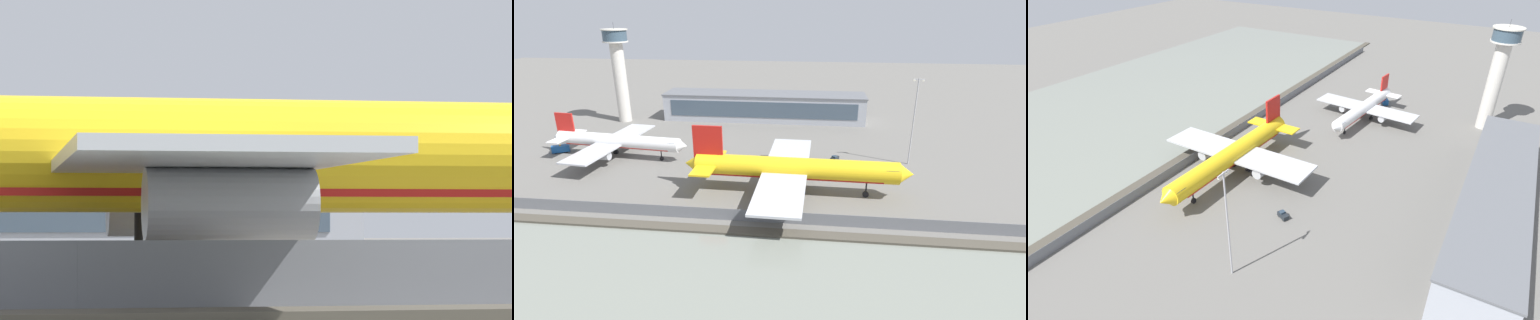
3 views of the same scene
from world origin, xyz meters
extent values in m
plane|color=#66635E|center=(0.00, 0.00, 0.00)|extent=(500.00, 500.00, 0.00)
cube|color=#474238|center=(0.00, -20.50, 0.25)|extent=(320.00, 3.00, 0.50)
cube|color=slate|center=(0.00, -16.00, 1.39)|extent=(280.00, 0.08, 2.78)
cylinder|color=slate|center=(0.00, -16.00, 1.39)|extent=(0.10, 0.10, 2.78)
cylinder|color=yellow|center=(7.77, -0.84, 6.59)|extent=(49.32, 6.50, 5.38)
cone|color=yellow|center=(33.85, -1.43, 6.59)|extent=(3.61, 5.19, 5.11)
cone|color=yellow|center=(-18.31, -0.24, 6.59)|extent=(3.61, 4.92, 4.84)
cube|color=#232D3D|center=(30.40, -1.35, 7.27)|extent=(3.06, 4.64, 1.61)
cube|color=red|center=(7.77, -0.84, 5.11)|extent=(41.92, 5.25, 0.97)
cube|color=#B7BABF|center=(5.57, 11.03, 5.92)|extent=(11.36, 23.86, 0.54)
cube|color=#B7BABF|center=(5.04, -12.59, 5.92)|extent=(11.36, 23.86, 0.54)
cylinder|color=#B7BABF|center=(7.01, 9.11, 4.17)|extent=(6.96, 3.12, 2.96)
cylinder|color=#B7BABF|center=(6.56, -10.73, 4.17)|extent=(6.96, 3.12, 2.96)
cube|color=red|center=(-13.88, -0.35, 11.98)|extent=(7.39, 0.81, 9.15)
cube|color=yellow|center=(-13.78, 3.98, 7.00)|extent=(5.12, 8.77, 0.43)
cube|color=yellow|center=(-13.98, -4.67, 7.00)|extent=(5.12, 8.77, 0.43)
cylinder|color=black|center=(24.99, -1.23, 2.33)|extent=(0.38, 0.38, 3.15)
cylinder|color=black|center=(24.99, -1.23, 0.75)|extent=(1.52, 0.63, 1.51)
cylinder|color=black|center=(4.39, 2.07, 2.33)|extent=(0.43, 0.43, 3.15)
cylinder|color=black|center=(4.39, 2.07, 0.75)|extent=(1.76, 1.25, 1.73)
cylinder|color=black|center=(4.26, -3.58, 2.33)|extent=(0.43, 0.43, 3.15)
cylinder|color=black|center=(4.26, -3.58, 0.75)|extent=(1.76, 1.25, 1.73)
cylinder|color=white|center=(-47.16, 18.54, 5.17)|extent=(40.05, 8.28, 4.22)
cone|color=white|center=(-26.20, 16.38, 5.17)|extent=(3.14, 4.27, 4.01)
cone|color=white|center=(-68.12, 20.70, 5.17)|extent=(3.12, 4.06, 3.80)
cube|color=#232D3D|center=(-28.94, 16.66, 5.70)|extent=(2.68, 3.81, 1.27)
cube|color=red|center=(-47.16, 18.54, 4.01)|extent=(34.02, 6.83, 0.76)
cube|color=#B7BABF|center=(-48.16, 28.25, 4.64)|extent=(10.67, 19.91, 0.42)
cube|color=#B7BABF|center=(-50.12, 9.23, 4.64)|extent=(10.67, 19.91, 0.42)
cylinder|color=#B7BABF|center=(-47.13, 26.60, 3.27)|extent=(5.78, 2.88, 2.32)
cylinder|color=#B7BABF|center=(-48.78, 10.63, 3.27)|extent=(5.78, 2.88, 2.32)
cube|color=red|center=(-64.59, 20.33, 9.39)|extent=(5.99, 1.12, 7.18)
cube|color=white|center=(-64.23, 23.82, 5.49)|extent=(4.68, 7.38, 0.34)
cube|color=white|center=(-64.95, 16.85, 5.49)|extent=(4.68, 7.38, 0.34)
cylinder|color=black|center=(-33.30, 17.11, 1.83)|extent=(0.30, 0.30, 2.47)
cylinder|color=black|center=(-33.30, 17.11, 0.59)|extent=(1.22, 0.58, 1.18)
cylinder|color=black|center=(-49.71, 21.03, 1.83)|extent=(0.34, 0.34, 2.47)
cylinder|color=black|center=(-49.71, 21.03, 0.59)|extent=(1.45, 1.08, 1.36)
cylinder|color=black|center=(-50.16, 16.62, 1.83)|extent=(0.34, 0.34, 2.47)
cylinder|color=black|center=(-50.16, 16.62, 0.59)|extent=(1.45, 1.08, 1.36)
cube|color=#1E2328|center=(18.46, 22.35, 0.75)|extent=(2.85, 3.58, 1.11)
cube|color=#283847|center=(18.28, 21.99, 1.55)|extent=(1.64, 1.57, 0.50)
cylinder|color=black|center=(18.62, 21.16, 0.35)|extent=(0.51, 0.72, 0.70)
cylinder|color=black|center=(17.41, 21.76, 0.35)|extent=(0.51, 0.72, 0.70)
cylinder|color=black|center=(19.51, 22.94, 0.35)|extent=(0.51, 0.72, 0.70)
cylinder|color=black|center=(18.29, 23.54, 0.35)|extent=(0.51, 0.72, 0.70)
cube|color=#19519E|center=(-67.70, 20.42, 1.27)|extent=(5.54, 4.46, 2.07)
cube|color=#283847|center=(-66.14, 21.35, 1.66)|extent=(2.00, 2.30, 0.83)
cube|color=orange|center=(-67.70, 20.42, 2.40)|extent=(0.97, 1.16, 0.16)
cylinder|color=black|center=(-66.79, 22.04, 0.42)|extent=(0.83, 0.62, 0.84)
cylinder|color=black|center=(-65.84, 20.44, 0.42)|extent=(0.83, 0.62, 0.84)
cylinder|color=black|center=(-69.56, 20.39, 0.42)|extent=(0.83, 0.62, 0.84)
cylinder|color=black|center=(-68.61, 18.79, 0.42)|extent=(0.83, 0.62, 0.84)
cylinder|color=beige|center=(-63.92, 58.42, 15.33)|extent=(4.91, 4.91, 30.65)
cylinder|color=beige|center=(-63.92, 58.42, 30.90)|extent=(9.34, 9.34, 0.50)
cylinder|color=#384C5B|center=(-63.92, 58.42, 33.12)|extent=(8.87, 8.87, 3.93)
cylinder|color=beige|center=(-63.92, 58.42, 35.28)|extent=(9.80, 9.80, 0.40)
cylinder|color=#333338|center=(-63.92, 58.42, 36.68)|extent=(0.12, 0.12, 2.40)
cube|color=#9EA3AD|center=(-8.26, 66.97, 5.15)|extent=(79.76, 14.23, 10.30)
cube|color=#3D4C5B|center=(-8.26, 59.77, 5.67)|extent=(73.38, 0.16, 6.18)
cube|color=#5B5E63|center=(-8.26, 66.97, 10.55)|extent=(80.36, 14.83, 0.50)
cylinder|color=#A8A8AD|center=(39.87, 22.44, 12.54)|extent=(0.36, 0.36, 25.08)
cube|color=#A8A8AD|center=(39.87, 22.44, 24.83)|extent=(3.20, 0.24, 0.24)
cube|color=silver|center=(38.67, 22.44, 24.53)|extent=(0.60, 0.40, 0.44)
cube|color=silver|center=(41.07, 22.44, 24.53)|extent=(0.60, 0.40, 0.44)
camera|label=1|loc=(-4.19, -70.21, 3.43)|focal=105.00mm
camera|label=2|loc=(11.57, -90.67, 43.58)|focal=28.00mm
camera|label=3|loc=(86.75, 62.50, 62.95)|focal=28.00mm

